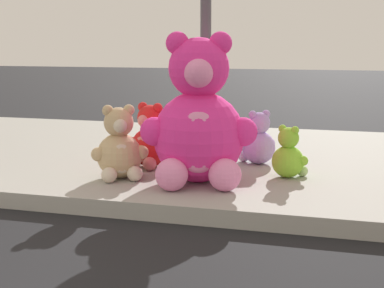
{
  "coord_description": "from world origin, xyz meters",
  "views": [
    {
      "loc": [
        2.4,
        -1.14,
        1.44
      ],
      "look_at": [
        1.08,
        3.6,
        0.55
      ],
      "focal_mm": 52.52,
      "sensor_mm": 36.0,
      "label": 1
    }
  ],
  "objects_px": {
    "plush_lavender": "(258,142)",
    "sign_pole": "(206,1)",
    "plush_lime": "(289,156)",
    "plush_teal": "(214,132)",
    "plush_yellow": "(157,136)",
    "plush_tan": "(120,149)",
    "plush_red": "(149,141)",
    "plush_pink_large": "(199,123)"
  },
  "relations": [
    {
      "from": "sign_pole",
      "to": "plush_teal",
      "type": "distance_m",
      "value": 1.58
    },
    {
      "from": "plush_lavender",
      "to": "sign_pole",
      "type": "bearing_deg",
      "value": -141.59
    },
    {
      "from": "sign_pole",
      "to": "plush_tan",
      "type": "bearing_deg",
      "value": -137.08
    },
    {
      "from": "plush_yellow",
      "to": "plush_pink_large",
      "type": "bearing_deg",
      "value": -56.44
    },
    {
      "from": "plush_pink_large",
      "to": "plush_lavender",
      "type": "height_order",
      "value": "plush_pink_large"
    },
    {
      "from": "plush_teal",
      "to": "sign_pole",
      "type": "bearing_deg",
      "value": -84.35
    },
    {
      "from": "plush_lavender",
      "to": "plush_red",
      "type": "bearing_deg",
      "value": -156.18
    },
    {
      "from": "sign_pole",
      "to": "plush_tan",
      "type": "xyz_separation_m",
      "value": [
        -0.69,
        -0.64,
        -1.41
      ]
    },
    {
      "from": "plush_lime",
      "to": "plush_red",
      "type": "height_order",
      "value": "plush_red"
    },
    {
      "from": "plush_pink_large",
      "to": "plush_lavender",
      "type": "xyz_separation_m",
      "value": [
        0.4,
        0.98,
        -0.32
      ]
    },
    {
      "from": "plush_lime",
      "to": "plush_teal",
      "type": "xyz_separation_m",
      "value": [
        -0.94,
        0.85,
        0.07
      ]
    },
    {
      "from": "plush_pink_large",
      "to": "plush_yellow",
      "type": "relative_size",
      "value": 2.95
    },
    {
      "from": "plush_lime",
      "to": "plush_tan",
      "type": "height_order",
      "value": "plush_tan"
    },
    {
      "from": "plush_pink_large",
      "to": "plush_red",
      "type": "xyz_separation_m",
      "value": [
        -0.67,
        0.5,
        -0.29
      ]
    },
    {
      "from": "plush_teal",
      "to": "plush_red",
      "type": "distance_m",
      "value": 0.93
    },
    {
      "from": "plush_tan",
      "to": "plush_red",
      "type": "bearing_deg",
      "value": 79.32
    },
    {
      "from": "sign_pole",
      "to": "plush_teal",
      "type": "bearing_deg",
      "value": 95.65
    },
    {
      "from": "plush_teal",
      "to": "plush_red",
      "type": "bearing_deg",
      "value": -123.47
    },
    {
      "from": "plush_red",
      "to": "plush_teal",
      "type": "bearing_deg",
      "value": 56.53
    },
    {
      "from": "plush_lime",
      "to": "plush_teal",
      "type": "height_order",
      "value": "plush_teal"
    },
    {
      "from": "plush_yellow",
      "to": "sign_pole",
      "type": "bearing_deg",
      "value": -42.55
    },
    {
      "from": "plush_red",
      "to": "plush_lime",
      "type": "bearing_deg",
      "value": -2.78
    },
    {
      "from": "sign_pole",
      "to": "plush_tan",
      "type": "relative_size",
      "value": 4.5
    },
    {
      "from": "plush_lime",
      "to": "plush_teal",
      "type": "relative_size",
      "value": 0.74
    },
    {
      "from": "plush_lime",
      "to": "plush_lavender",
      "type": "xyz_separation_m",
      "value": [
        -0.39,
        0.54,
        0.03
      ]
    },
    {
      "from": "plush_lavender",
      "to": "plush_red",
      "type": "xyz_separation_m",
      "value": [
        -1.07,
        -0.47,
        0.04
      ]
    },
    {
      "from": "plush_lime",
      "to": "plush_yellow",
      "type": "distance_m",
      "value": 1.87
    },
    {
      "from": "plush_tan",
      "to": "plush_lime",
      "type": "bearing_deg",
      "value": 17.15
    },
    {
      "from": "sign_pole",
      "to": "plush_yellow",
      "type": "height_order",
      "value": "sign_pole"
    },
    {
      "from": "plush_lime",
      "to": "plush_teal",
      "type": "distance_m",
      "value": 1.27
    },
    {
      "from": "plush_lavender",
      "to": "plush_teal",
      "type": "distance_m",
      "value": 0.64
    },
    {
      "from": "sign_pole",
      "to": "plush_lavender",
      "type": "relative_size",
      "value": 5.51
    },
    {
      "from": "plush_lime",
      "to": "sign_pole",
      "type": "bearing_deg",
      "value": 169.9
    },
    {
      "from": "plush_yellow",
      "to": "plush_red",
      "type": "relative_size",
      "value": 0.7
    },
    {
      "from": "plush_yellow",
      "to": "plush_tan",
      "type": "distance_m",
      "value": 1.36
    },
    {
      "from": "plush_lime",
      "to": "plush_yellow",
      "type": "bearing_deg",
      "value": 152.22
    },
    {
      "from": "sign_pole",
      "to": "plush_lime",
      "type": "bearing_deg",
      "value": -10.1
    },
    {
      "from": "sign_pole",
      "to": "plush_pink_large",
      "type": "height_order",
      "value": "sign_pole"
    },
    {
      "from": "plush_lime",
      "to": "plush_lavender",
      "type": "bearing_deg",
      "value": 125.43
    },
    {
      "from": "plush_pink_large",
      "to": "plush_lime",
      "type": "bearing_deg",
      "value": 28.77
    },
    {
      "from": "plush_red",
      "to": "sign_pole",
      "type": "bearing_deg",
      "value": 8.33
    },
    {
      "from": "plush_yellow",
      "to": "plush_teal",
      "type": "xyz_separation_m",
      "value": [
        0.71,
        -0.03,
        0.08
      ]
    }
  ]
}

